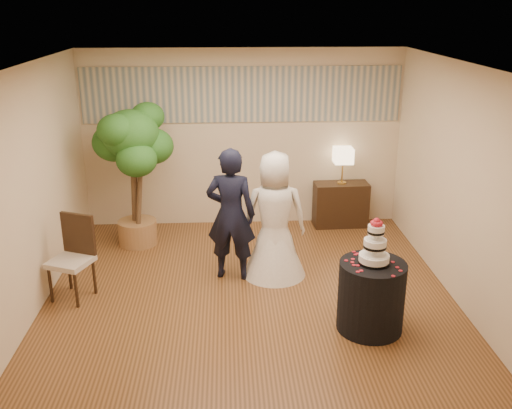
{
  "coord_description": "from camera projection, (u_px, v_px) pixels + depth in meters",
  "views": [
    {
      "loc": [
        -0.26,
        -6.31,
        3.45
      ],
      "look_at": [
        0.1,
        0.4,
        1.05
      ],
      "focal_mm": 40.0,
      "sensor_mm": 36.0,
      "label": 1
    }
  ],
  "objects": [
    {
      "name": "console",
      "position": [
        341.0,
        204.0,
        9.2
      ],
      "size": [
        0.87,
        0.41,
        0.71
      ],
      "primitive_type": "cube",
      "rotation": [
        0.0,
        0.0,
        0.04
      ],
      "color": "black",
      "rests_on": "floor"
    },
    {
      "name": "cake_table",
      "position": [
        371.0,
        296.0,
        6.25
      ],
      "size": [
        0.9,
        0.9,
        0.8
      ],
      "primitive_type": "cylinder",
      "rotation": [
        0.0,
        0.0,
        -0.29
      ],
      "color": "black",
      "rests_on": "floor"
    },
    {
      "name": "groom",
      "position": [
        231.0,
        214.0,
        7.29
      ],
      "size": [
        0.71,
        0.54,
        1.75
      ],
      "primitive_type": "imported",
      "rotation": [
        0.0,
        0.0,
        2.95
      ],
      "color": "black",
      "rests_on": "floor"
    },
    {
      "name": "wedding_cake",
      "position": [
        375.0,
        241.0,
        6.02
      ],
      "size": [
        0.33,
        0.33,
        0.52
      ],
      "primitive_type": null,
      "color": "white",
      "rests_on": "cake_table"
    },
    {
      "name": "bride",
      "position": [
        275.0,
        215.0,
        7.37
      ],
      "size": [
        0.85,
        0.85,
        1.68
      ],
      "primitive_type": "imported",
      "rotation": [
        0.0,
        0.0,
        3.12
      ],
      "color": "white",
      "rests_on": "floor"
    },
    {
      "name": "ficus_tree",
      "position": [
        134.0,
        176.0,
        8.24
      ],
      "size": [
        1.05,
        1.05,
        2.14
      ],
      "primitive_type": null,
      "rotation": [
        0.0,
        0.0,
        -1.54
      ],
      "color": "#28611E",
      "rests_on": "floor"
    },
    {
      "name": "wall_back",
      "position": [
        243.0,
        139.0,
        8.98
      ],
      "size": [
        5.0,
        0.06,
        2.8
      ],
      "primitive_type": "cube",
      "color": "beige",
      "rests_on": "ground"
    },
    {
      "name": "mural_border",
      "position": [
        242.0,
        95.0,
        8.73
      ],
      "size": [
        4.9,
        0.02,
        0.85
      ],
      "primitive_type": "cube",
      "color": "gray",
      "rests_on": "wall_back"
    },
    {
      "name": "floor",
      "position": [
        250.0,
        295.0,
        7.1
      ],
      "size": [
        5.0,
        5.0,
        0.0
      ],
      "primitive_type": "cube",
      "color": "brown",
      "rests_on": "ground"
    },
    {
      "name": "table_lamp",
      "position": [
        343.0,
        166.0,
        8.98
      ],
      "size": [
        0.29,
        0.29,
        0.58
      ],
      "primitive_type": null,
      "color": "beige",
      "rests_on": "console"
    },
    {
      "name": "side_chair",
      "position": [
        70.0,
        259.0,
        6.86
      ],
      "size": [
        0.63,
        0.64,
        1.03
      ],
      "primitive_type": null,
      "rotation": [
        0.0,
        0.0,
        -0.39
      ],
      "color": "black",
      "rests_on": "floor"
    },
    {
      "name": "ceiling",
      "position": [
        249.0,
        65.0,
        6.16
      ],
      "size": [
        5.0,
        5.0,
        0.0
      ],
      "primitive_type": "cube",
      "color": "white",
      "rests_on": "wall_back"
    },
    {
      "name": "wall_left",
      "position": [
        31.0,
        192.0,
        6.51
      ],
      "size": [
        0.06,
        5.0,
        2.8
      ],
      "primitive_type": "cube",
      "color": "beige",
      "rests_on": "ground"
    },
    {
      "name": "wall_right",
      "position": [
        459.0,
        184.0,
        6.76
      ],
      "size": [
        0.06,
        5.0,
        2.8
      ],
      "primitive_type": "cube",
      "color": "beige",
      "rests_on": "ground"
    },
    {
      "name": "wall_front",
      "position": [
        263.0,
        290.0,
        4.28
      ],
      "size": [
        5.0,
        0.06,
        2.8
      ],
      "primitive_type": "cube",
      "color": "beige",
      "rests_on": "ground"
    }
  ]
}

